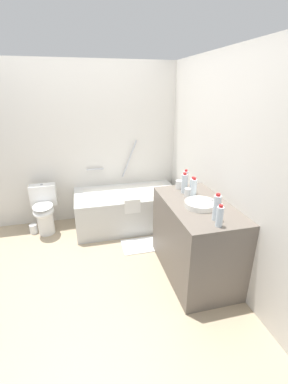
{
  "coord_description": "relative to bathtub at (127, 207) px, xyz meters",
  "views": [
    {
      "loc": [
        -0.01,
        -2.55,
        1.97
      ],
      "look_at": [
        0.69,
        0.27,
        0.79
      ],
      "focal_mm": 24.08,
      "sensor_mm": 36.0,
      "label": 1
    }
  ],
  "objects": [
    {
      "name": "vanity_counter",
      "position": [
        0.53,
        -1.27,
        0.14
      ],
      "size": [
        0.64,
        1.14,
        0.86
      ],
      "primitive_type": "cube",
      "color": "#6B6056",
      "rests_on": "ground_plane"
    },
    {
      "name": "ground_plane",
      "position": [
        -0.59,
        -0.94,
        -0.29
      ],
      "size": [
        3.88,
        3.88,
        0.0
      ],
      "primitive_type": "plane",
      "color": "tan"
    },
    {
      "name": "wall_right_mirror",
      "position": [
        0.89,
        -0.94,
        0.88
      ],
      "size": [
        0.1,
        3.08,
        2.34
      ],
      "primitive_type": "cube",
      "color": "silver",
      "rests_on": "ground_plane"
    },
    {
      "name": "sink_faucet",
      "position": [
        0.7,
        -1.35,
        0.6
      ],
      "size": [
        0.1,
        0.15,
        0.07
      ],
      "color": "silver",
      "rests_on": "vanity_counter"
    },
    {
      "name": "toilet",
      "position": [
        -1.19,
        0.08,
        0.07
      ],
      "size": [
        0.36,
        0.51,
        0.7
      ],
      "rotation": [
        0.0,
        0.0,
        -1.55
      ],
      "color": "white",
      "rests_on": "ground_plane"
    },
    {
      "name": "bath_mat",
      "position": [
        0.08,
        -0.62,
        -0.28
      ],
      "size": [
        0.52,
        0.36,
        0.01
      ],
      "primitive_type": "cube",
      "color": "white",
      "rests_on": "ground_plane"
    },
    {
      "name": "wall_back_tiled",
      "position": [
        -0.59,
        0.45,
        0.88
      ],
      "size": [
        3.28,
        0.1,
        2.34
      ],
      "primitive_type": "cube",
      "color": "silver",
      "rests_on": "ground_plane"
    },
    {
      "name": "water_bottle_2",
      "position": [
        0.53,
        -1.63,
        0.69
      ],
      "size": [
        0.07,
        0.07,
        0.26
      ],
      "color": "silver",
      "rests_on": "vanity_counter"
    },
    {
      "name": "water_bottle_4",
      "position": [
        0.5,
        -0.95,
        0.68
      ],
      "size": [
        0.07,
        0.07,
        0.24
      ],
      "color": "silver",
      "rests_on": "vanity_counter"
    },
    {
      "name": "bathtub",
      "position": [
        0.0,
        0.0,
        0.0
      ],
      "size": [
        1.52,
        0.8,
        1.24
      ],
      "color": "silver",
      "rests_on": "ground_plane"
    },
    {
      "name": "drinking_glass_0",
      "position": [
        0.49,
        -1.07,
        0.62
      ],
      "size": [
        0.07,
        0.07,
        0.1
      ],
      "primitive_type": "cylinder",
      "color": "white",
      "rests_on": "vanity_counter"
    },
    {
      "name": "drinking_glass_1",
      "position": [
        0.49,
        -0.81,
        0.62
      ],
      "size": [
        0.08,
        0.08,
        0.1
      ],
      "primitive_type": "cylinder",
      "color": "white",
      "rests_on": "vanity_counter"
    },
    {
      "name": "water_bottle_3",
      "position": [
        0.58,
        -1.0,
        0.66
      ],
      "size": [
        0.07,
        0.07,
        0.19
      ],
      "color": "silver",
      "rests_on": "vanity_counter"
    },
    {
      "name": "water_bottle_1",
      "position": [
        0.53,
        -1.14,
        0.68
      ],
      "size": [
        0.06,
        0.06,
        0.24
      ],
      "color": "silver",
      "rests_on": "vanity_counter"
    },
    {
      "name": "water_bottle_0",
      "position": [
        0.57,
        -0.8,
        0.67
      ],
      "size": [
        0.06,
        0.06,
        0.22
      ],
      "color": "silver",
      "rests_on": "vanity_counter"
    },
    {
      "name": "sink_basin",
      "position": [
        0.51,
        -1.35,
        0.6
      ],
      "size": [
        0.31,
        0.31,
        0.06
      ],
      "primitive_type": "cylinder",
      "color": "white",
      "rests_on": "vanity_counter"
    },
    {
      "name": "toilet_paper_roll",
      "position": [
        -1.38,
        0.07,
        -0.22
      ],
      "size": [
        0.11,
        0.11,
        0.14
      ],
      "primitive_type": "cylinder",
      "color": "white",
      "rests_on": "ground_plane"
    },
    {
      "name": "water_bottle_5",
      "position": [
        0.5,
        -1.74,
        0.66
      ],
      "size": [
        0.06,
        0.06,
        0.2
      ],
      "color": "silver",
      "rests_on": "vanity_counter"
    }
  ]
}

